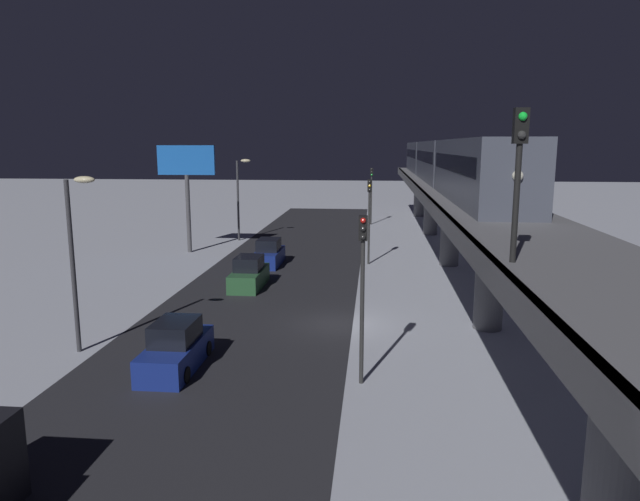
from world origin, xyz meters
TOP-DOWN VIEW (x-y plane):
  - ground_plane at (0.00, 0.00)m, footprint 240.00×240.00m
  - avenue_asphalt at (4.65, 0.00)m, footprint 11.00×106.60m
  - elevated_railway at (-7.39, 0.00)m, footprint 5.00×106.60m
  - subway_train at (-7.49, -23.37)m, footprint 2.94×55.47m
  - rail_signal at (-5.52, 12.49)m, footprint 0.36×0.41m
  - sedan_blue at (6.05, 6.42)m, footprint 1.91×4.68m
  - sedan_blue_2 at (6.05, -14.12)m, footprint 1.80×4.63m
  - sedan_green at (6.05, -7.22)m, footprint 1.80×4.64m
  - traffic_light_near at (-1.45, 7.26)m, footprint 0.32×0.44m
  - traffic_light_mid at (-1.45, -15.07)m, footprint 0.32×0.44m
  - traffic_light_far at (-1.45, -37.40)m, footprint 0.32×0.44m
  - commercial_billboard at (13.67, -18.62)m, footprint 4.80×0.36m
  - street_lamp_near at (10.72, 5.00)m, footprint 1.35×0.44m
  - street_lamp_far at (10.72, -25.00)m, footprint 1.35×0.44m

SIDE VIEW (x-z plane):
  - ground_plane at x=0.00m, z-range 0.00..0.00m
  - avenue_asphalt at x=4.65m, z-range 0.00..0.01m
  - sedan_blue at x=6.05m, z-range -0.20..1.77m
  - sedan_blue_2 at x=6.05m, z-range -0.19..1.78m
  - sedan_green at x=6.05m, z-range -0.19..1.78m
  - traffic_light_near at x=-1.45m, z-range 1.00..7.40m
  - traffic_light_mid at x=-1.45m, z-range 1.00..7.40m
  - traffic_light_far at x=-1.45m, z-range 1.00..7.40m
  - street_lamp_near at x=10.72m, z-range 0.99..8.64m
  - street_lamp_far at x=10.72m, z-range 0.99..8.64m
  - elevated_railway at x=-7.39m, z-range 2.13..7.97m
  - commercial_billboard at x=13.67m, z-range 2.38..11.28m
  - subway_train at x=-7.49m, z-range 5.92..9.32m
  - rail_signal at x=-5.52m, z-range 6.57..10.57m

